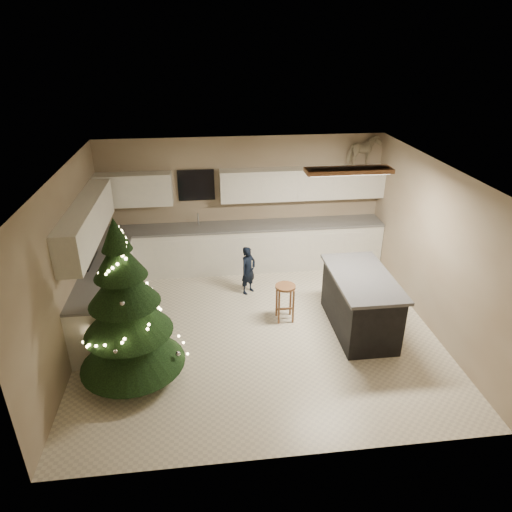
# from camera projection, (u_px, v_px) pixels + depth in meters

# --- Properties ---
(ground_plane) EXTENTS (5.50, 5.50, 0.00)m
(ground_plane) POSITION_uv_depth(u_px,v_px,m) (259.00, 329.00, 7.36)
(ground_plane) COLOR beige
(room_shell) EXTENTS (5.52, 5.02, 2.61)m
(room_shell) POSITION_uv_depth(u_px,v_px,m) (260.00, 229.00, 6.61)
(room_shell) COLOR tan
(room_shell) RESTS_ON ground_plane
(cabinetry) EXTENTS (5.50, 3.20, 2.00)m
(cabinetry) POSITION_uv_depth(u_px,v_px,m) (199.00, 247.00, 8.41)
(cabinetry) COLOR silver
(cabinetry) RESTS_ON ground_plane
(island) EXTENTS (0.90, 1.70, 0.95)m
(island) POSITION_uv_depth(u_px,v_px,m) (360.00, 302.00, 7.20)
(island) COLOR black
(island) RESTS_ON ground_plane
(bar_stool) EXTENTS (0.33, 0.33, 0.64)m
(bar_stool) POSITION_uv_depth(u_px,v_px,m) (285.00, 294.00, 7.43)
(bar_stool) COLOR brown
(bar_stool) RESTS_ON ground_plane
(christmas_tree) EXTENTS (1.47, 1.42, 2.35)m
(christmas_tree) POSITION_uv_depth(u_px,v_px,m) (127.00, 317.00, 5.96)
(christmas_tree) COLOR #3F2816
(christmas_tree) RESTS_ON ground_plane
(toddler) EXTENTS (0.39, 0.38, 0.91)m
(toddler) POSITION_uv_depth(u_px,v_px,m) (248.00, 270.00, 8.25)
(toddler) COLOR black
(toddler) RESTS_ON ground_plane
(rocking_horse) EXTENTS (0.72, 0.54, 0.58)m
(rocking_horse) POSITION_uv_depth(u_px,v_px,m) (363.00, 151.00, 8.70)
(rocking_horse) COLOR brown
(rocking_horse) RESTS_ON cabinetry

